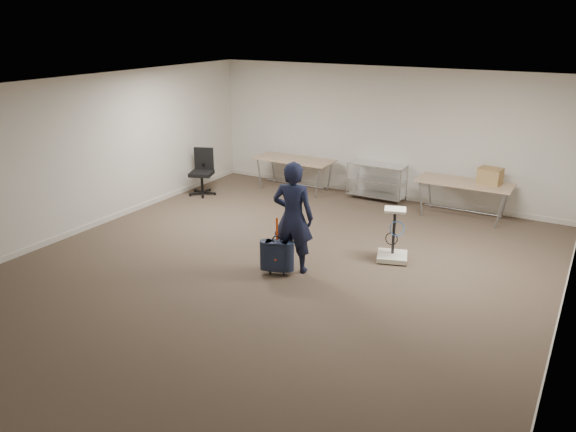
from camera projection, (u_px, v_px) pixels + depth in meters
The scene contains 10 objects.
ground at pixel (277, 270), 8.79m from camera, with size 9.00×9.00×0.00m, color #3E3126.
room_shell at pixel (317, 239), 9.90m from camera, with size 8.00×9.00×9.00m.
folding_table_left at pixel (294, 161), 12.69m from camera, with size 1.80×0.75×0.73m.
folding_table_right at pixel (465, 184), 10.90m from camera, with size 1.80×0.75×0.73m.
wire_shelf at pixel (377, 180), 12.08m from camera, with size 1.22×0.47×0.80m.
person at pixel (293, 217), 8.51m from camera, with size 0.64×0.42×1.75m, color black.
suitcase at pixel (277, 256), 8.53m from camera, with size 0.38×0.30×0.92m.
office_chair at pixel (203, 181), 12.51m from camera, with size 0.62×0.63×1.02m.
equipment_cart at pixel (393, 247), 9.10m from camera, with size 0.60×0.60×0.88m.
cardboard_box at pixel (490, 176), 10.70m from camera, with size 0.42×0.31×0.31m, color olive.
Camera 1 is at (4.14, -6.86, 3.73)m, focal length 35.00 mm.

